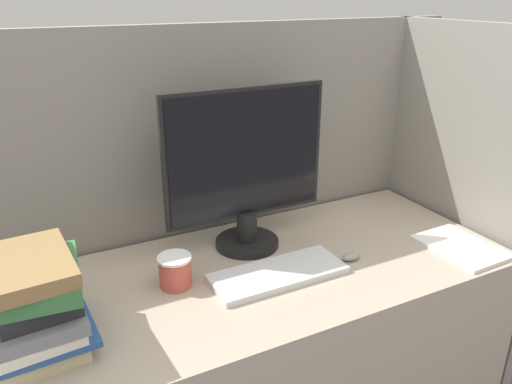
# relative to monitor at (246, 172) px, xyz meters

# --- Properties ---
(cubicle_panel_rear) EXTENTS (2.07, 0.04, 1.48)m
(cubicle_panel_rear) POSITION_rel_monitor_xyz_m (-0.06, 0.21, -0.29)
(cubicle_panel_rear) COLOR gray
(cubicle_panel_rear) RESTS_ON ground_plane
(cubicle_panel_right) EXTENTS (0.04, 0.74, 1.48)m
(cubicle_panel_right) POSITION_rel_monitor_xyz_m (0.81, -0.14, -0.29)
(cubicle_panel_right) COLOR gray
(cubicle_panel_right) RESTS_ON ground_plane
(desk) EXTENTS (1.67, 0.68, 0.77)m
(desk) POSITION_rel_monitor_xyz_m (-0.06, -0.17, -0.65)
(desk) COLOR tan
(desk) RESTS_ON ground_plane
(monitor) EXTENTS (0.55, 0.21, 0.54)m
(monitor) POSITION_rel_monitor_xyz_m (0.00, 0.00, 0.00)
(monitor) COLOR black
(monitor) RESTS_ON desk
(keyboard) EXTENTS (0.41, 0.16, 0.02)m
(keyboard) POSITION_rel_monitor_xyz_m (-0.01, -0.23, -0.25)
(keyboard) COLOR silver
(keyboard) RESTS_ON desk
(mouse) EXTENTS (0.07, 0.04, 0.03)m
(mouse) POSITION_rel_monitor_xyz_m (0.25, -0.25, -0.25)
(mouse) COLOR gray
(mouse) RESTS_ON desk
(coffee_cup) EXTENTS (0.10, 0.10, 0.10)m
(coffee_cup) POSITION_rel_monitor_xyz_m (-0.30, -0.13, -0.21)
(coffee_cup) COLOR #BF4C3F
(coffee_cup) RESTS_ON desk
(book_stack) EXTENTS (0.26, 0.30, 0.24)m
(book_stack) POSITION_rel_monitor_xyz_m (-0.68, -0.23, -0.15)
(book_stack) COLOR #C6B78C
(book_stack) RESTS_ON desk
(paper_pile) EXTENTS (0.20, 0.28, 0.01)m
(paper_pile) POSITION_rel_monitor_xyz_m (0.63, -0.35, -0.26)
(paper_pile) COLOR white
(paper_pile) RESTS_ON desk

